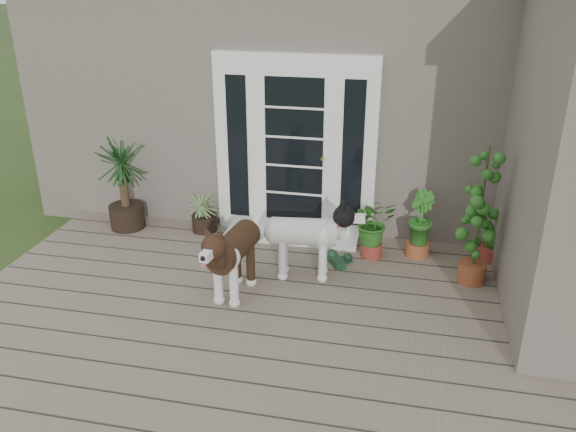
# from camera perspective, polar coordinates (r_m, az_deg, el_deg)

# --- Properties ---
(deck) EXTENTS (6.20, 4.60, 0.12)m
(deck) POSITION_cam_1_polar(r_m,az_deg,el_deg) (5.39, -1.99, -12.03)
(deck) COLOR #6B5B4C
(deck) RESTS_ON ground
(house_main) EXTENTS (7.40, 4.00, 3.10)m
(house_main) POSITION_cam_1_polar(r_m,az_deg,el_deg) (8.72, 4.73, 12.62)
(house_main) COLOR #665E54
(house_main) RESTS_ON ground
(door_unit) EXTENTS (1.90, 0.14, 2.15)m
(door_unit) POSITION_cam_1_polar(r_m,az_deg,el_deg) (6.87, 0.67, 6.64)
(door_unit) COLOR white
(door_unit) RESTS_ON deck
(door_step) EXTENTS (1.60, 0.40, 0.05)m
(door_step) POSITION_cam_1_polar(r_m,az_deg,el_deg) (7.07, 0.31, -1.99)
(door_step) COLOR white
(door_step) RESTS_ON deck
(brindle_dog) EXTENTS (0.52, 0.97, 0.77)m
(brindle_dog) POSITION_cam_1_polar(r_m,az_deg,el_deg) (5.79, -5.24, -4.22)
(brindle_dog) COLOR #392414
(brindle_dog) RESTS_ON deck
(white_dog) EXTENTS (0.95, 0.50, 0.76)m
(white_dog) POSITION_cam_1_polar(r_m,az_deg,el_deg) (6.09, 1.55, -2.72)
(white_dog) COLOR white
(white_dog) RESTS_ON deck
(spider_plant) EXTENTS (0.67, 0.67, 0.54)m
(spider_plant) POSITION_cam_1_polar(r_m,az_deg,el_deg) (7.25, -8.20, 0.57)
(spider_plant) COLOR #819259
(spider_plant) RESTS_ON deck
(yucca) EXTENTS (0.94, 0.94, 1.17)m
(yucca) POSITION_cam_1_polar(r_m,az_deg,el_deg) (7.43, -15.70, 3.08)
(yucca) COLOR black
(yucca) RESTS_ON deck
(herb_a) EXTENTS (0.65, 0.65, 0.61)m
(herb_a) POSITION_cam_1_polar(r_m,az_deg,el_deg) (6.60, 8.21, -1.49)
(herb_a) COLOR #1D5E1A
(herb_a) RESTS_ON deck
(herb_b) EXTENTS (0.46, 0.46, 0.55)m
(herb_b) POSITION_cam_1_polar(r_m,az_deg,el_deg) (6.74, 12.55, -1.60)
(herb_b) COLOR #2A5A19
(herb_b) RESTS_ON deck
(herb_c) EXTENTS (0.34, 0.34, 0.50)m
(herb_c) POSITION_cam_1_polar(r_m,az_deg,el_deg) (6.88, 19.36, -2.10)
(herb_c) COLOR #205418
(herb_c) RESTS_ON deck
(sapling) EXTENTS (0.55, 0.55, 1.51)m
(sapling) POSITION_cam_1_polar(r_m,az_deg,el_deg) (6.13, 18.14, 0.12)
(sapling) COLOR #1B5F1B
(sapling) RESTS_ON deck
(clog_left) EXTENTS (0.32, 0.38, 0.10)m
(clog_left) POSITION_cam_1_polar(r_m,az_deg,el_deg) (6.50, 4.68, -4.27)
(clog_left) COLOR #163920
(clog_left) RESTS_ON deck
(clog_right) EXTENTS (0.23, 0.28, 0.08)m
(clog_right) POSITION_cam_1_polar(r_m,az_deg,el_deg) (6.52, 5.41, -4.31)
(clog_right) COLOR black
(clog_right) RESTS_ON deck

